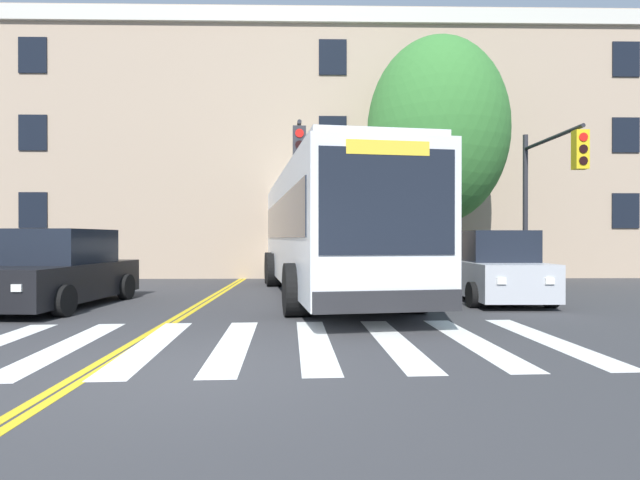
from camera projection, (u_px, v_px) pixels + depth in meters
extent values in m
plane|color=#38383A|center=(187.00, 373.00, 5.97)|extent=(120.00, 120.00, 0.00)
cube|color=white|center=(67.00, 346.00, 7.42)|extent=(0.66, 3.84, 0.01)
cube|color=white|center=(151.00, 345.00, 7.50)|extent=(0.66, 3.84, 0.01)
cube|color=white|center=(234.00, 344.00, 7.58)|extent=(0.66, 3.84, 0.01)
cube|color=white|center=(315.00, 343.00, 7.65)|extent=(0.66, 3.84, 0.01)
cube|color=white|center=(394.00, 342.00, 7.73)|extent=(0.66, 3.84, 0.01)
cube|color=white|center=(472.00, 341.00, 7.81)|extent=(0.66, 3.84, 0.01)
cube|color=white|center=(548.00, 340.00, 7.89)|extent=(0.66, 3.84, 0.01)
cube|color=gold|center=(247.00, 275.00, 21.57)|extent=(0.12, 36.00, 0.01)
cube|color=gold|center=(251.00, 275.00, 21.57)|extent=(0.12, 36.00, 0.01)
cube|color=white|center=(325.00, 229.00, 14.17)|extent=(4.26, 12.28, 2.95)
cube|color=black|center=(370.00, 219.00, 14.37)|extent=(1.59, 10.97, 1.06)
cube|color=black|center=(280.00, 218.00, 13.96)|extent=(1.59, 10.97, 1.06)
cube|color=black|center=(388.00, 201.00, 8.21)|extent=(2.30, 0.35, 1.77)
cube|color=yellow|center=(388.00, 148.00, 8.20)|extent=(1.41, 0.23, 0.24)
cube|color=#232326|center=(389.00, 302.00, 8.19)|extent=(2.52, 0.46, 0.36)
cube|color=silver|center=(325.00, 174.00, 14.16)|extent=(4.04, 11.79, 0.16)
cylinder|color=black|center=(412.00, 288.00, 10.69)|extent=(0.71, 1.17, 1.10)
cylinder|color=black|center=(297.00, 290.00, 10.29)|extent=(0.71, 1.17, 1.10)
cylinder|color=black|center=(347.00, 269.00, 17.04)|extent=(0.71, 1.17, 1.10)
cylinder|color=black|center=(275.00, 270.00, 16.65)|extent=(0.71, 1.17, 1.10)
cylinder|color=black|center=(341.00, 267.00, 18.13)|extent=(0.71, 1.17, 1.10)
cylinder|color=black|center=(273.00, 268.00, 17.73)|extent=(0.71, 1.17, 1.10)
cube|color=black|center=(60.00, 281.00, 11.68)|extent=(2.17, 4.77, 0.83)
cube|color=black|center=(63.00, 246.00, 11.82)|extent=(1.81, 2.34, 0.81)
cube|color=white|center=(17.00, 288.00, 9.31)|extent=(0.20, 0.05, 0.14)
cylinder|color=black|center=(64.00, 301.00, 10.20)|extent=(0.27, 0.67, 0.66)
cylinder|color=black|center=(126.00, 287.00, 13.08)|extent=(0.27, 0.67, 0.66)
cylinder|color=black|center=(56.00, 287.00, 13.17)|extent=(0.27, 0.67, 0.66)
cube|color=#B7BABF|center=(494.00, 278.00, 12.73)|extent=(1.79, 3.89, 0.86)
cube|color=black|center=(493.00, 246.00, 12.77)|extent=(1.60, 2.14, 0.77)
cube|color=white|center=(550.00, 281.00, 10.78)|extent=(0.20, 0.04, 0.14)
cube|color=white|center=(502.00, 281.00, 10.77)|extent=(0.20, 0.04, 0.14)
cylinder|color=black|center=(551.00, 295.00, 11.54)|extent=(0.23, 0.60, 0.60)
cylinder|color=black|center=(473.00, 295.00, 11.53)|extent=(0.23, 0.60, 0.60)
cylinder|color=black|center=(510.00, 285.00, 13.94)|extent=(0.23, 0.60, 0.60)
cylinder|color=black|center=(446.00, 285.00, 13.93)|extent=(0.23, 0.60, 0.60)
cube|color=#AD1E1E|center=(290.00, 259.00, 24.40)|extent=(2.12, 3.81, 0.84)
cube|color=black|center=(290.00, 242.00, 24.43)|extent=(1.78, 2.16, 0.81)
cube|color=white|center=(296.00, 259.00, 22.51)|extent=(0.20, 0.06, 0.14)
cube|color=white|center=(273.00, 259.00, 22.60)|extent=(0.20, 0.06, 0.14)
cylinder|color=black|center=(306.00, 266.00, 23.20)|extent=(0.28, 0.62, 0.60)
cylinder|color=black|center=(268.00, 266.00, 23.34)|extent=(0.28, 0.62, 0.60)
cylinder|color=black|center=(311.00, 264.00, 25.46)|extent=(0.28, 0.62, 0.60)
cylinder|color=black|center=(276.00, 263.00, 25.60)|extent=(0.28, 0.62, 0.60)
cylinder|color=#28282D|center=(525.00, 211.00, 16.04)|extent=(0.16, 0.16, 4.93)
cylinder|color=#28282D|center=(551.00, 138.00, 14.34)|extent=(0.13, 3.38, 0.11)
cube|color=yellow|center=(580.00, 150.00, 12.80)|extent=(0.34, 0.28, 1.00)
cylinder|color=red|center=(583.00, 137.00, 12.65)|extent=(0.22, 0.03, 0.22)
cylinder|color=black|center=(583.00, 149.00, 12.65)|extent=(0.22, 0.03, 0.22)
cylinder|color=black|center=(583.00, 161.00, 12.65)|extent=(0.22, 0.03, 0.22)
cylinder|color=#28282D|center=(296.00, 210.00, 16.79)|extent=(0.16, 0.16, 5.13)
cylinder|color=#28282D|center=(297.00, 137.00, 14.78)|extent=(0.33, 4.01, 0.11)
cube|color=#28282D|center=(299.00, 146.00, 12.93)|extent=(0.35, 0.30, 1.00)
cylinder|color=red|center=(299.00, 133.00, 12.78)|extent=(0.22, 0.04, 0.22)
cylinder|color=black|center=(299.00, 145.00, 12.78)|extent=(0.22, 0.04, 0.22)
cylinder|color=black|center=(299.00, 157.00, 12.78)|extent=(0.22, 0.04, 0.22)
cylinder|color=brown|center=(437.00, 247.00, 17.37)|extent=(0.48, 0.48, 2.58)
ellipsoid|color=#387A33|center=(437.00, 131.00, 17.36)|extent=(6.48, 6.38, 6.51)
cube|color=tan|center=(329.00, 156.00, 23.10)|extent=(29.35, 6.73, 10.82)
cube|color=beige|center=(333.00, 15.00, 19.63)|extent=(29.35, 0.16, 0.60)
cube|color=black|center=(33.00, 210.00, 19.49)|extent=(1.10, 0.06, 1.40)
cube|color=black|center=(333.00, 210.00, 19.72)|extent=(1.10, 0.06, 1.40)
cube|color=black|center=(626.00, 211.00, 19.94)|extent=(1.10, 0.06, 1.40)
cube|color=black|center=(33.00, 133.00, 19.48)|extent=(1.10, 0.06, 1.40)
cube|color=black|center=(333.00, 134.00, 19.70)|extent=(1.10, 0.06, 1.40)
cube|color=black|center=(626.00, 135.00, 19.93)|extent=(1.10, 0.06, 1.40)
cube|color=black|center=(33.00, 55.00, 19.46)|extent=(1.10, 0.06, 1.40)
cube|color=black|center=(333.00, 57.00, 19.69)|extent=(1.10, 0.06, 1.40)
cube|color=black|center=(626.00, 59.00, 19.92)|extent=(1.10, 0.06, 1.40)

